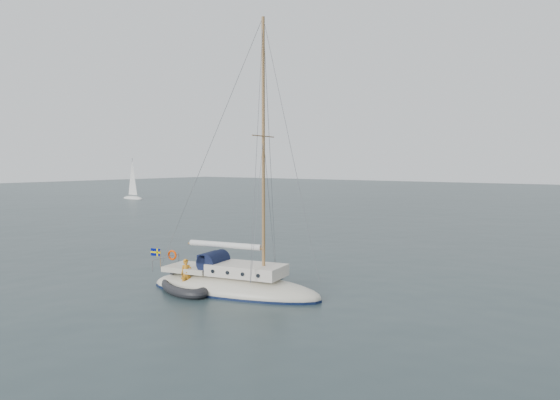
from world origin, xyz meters
The scene contains 5 objects.
ground centered at (0.00, 0.00, 0.00)m, with size 300.00×300.00×0.00m, color black.
sailboat centered at (-2.32, -1.38, 1.06)m, with size 9.83×2.94×14.00m.
dinghy centered at (-3.44, 2.73, 0.17)m, with size 2.64×1.19×0.38m.
rib centered at (-4.59, -2.58, 0.27)m, with size 4.33×1.97×1.70m.
distant_yacht_a centered at (-62.00, 40.24, 3.25)m, with size 5.74×3.06×7.61m.
Camera 1 is at (15.42, -21.75, 6.57)m, focal length 35.00 mm.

